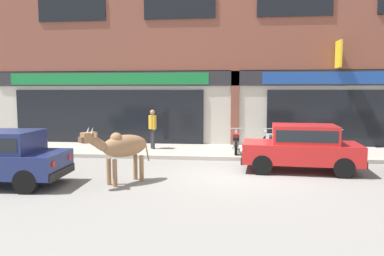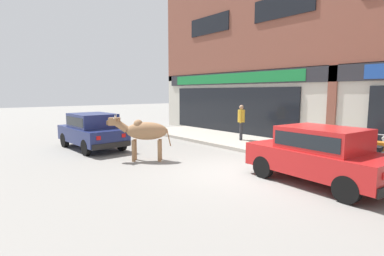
{
  "view_description": "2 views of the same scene",
  "coord_description": "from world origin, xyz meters",
  "px_view_note": "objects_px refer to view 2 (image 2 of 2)",
  "views": [
    {
      "loc": [
        -0.02,
        -11.06,
        2.49
      ],
      "look_at": [
        -1.39,
        1.0,
        1.29
      ],
      "focal_mm": 35.0,
      "sensor_mm": 36.0,
      "label": 1
    },
    {
      "loc": [
        5.8,
        -6.43,
        2.33
      ],
      "look_at": [
        -3.41,
        1.0,
        0.9
      ],
      "focal_mm": 28.0,
      "sensor_mm": 36.0,
      "label": 2
    }
  ],
  "objects_px": {
    "car_1": "(319,153)",
    "motorcycle_2": "(379,153)",
    "car_2": "(92,129)",
    "motorcycle_0": "(303,142)",
    "cow": "(144,131)",
    "motorcycle_1": "(342,148)",
    "pedestrian": "(241,118)"
  },
  "relations": [
    {
      "from": "car_1",
      "to": "motorcycle_2",
      "type": "bearing_deg",
      "value": 80.77
    },
    {
      "from": "motorcycle_0",
      "to": "motorcycle_1",
      "type": "xyz_separation_m",
      "value": [
        1.35,
        0.05,
        0.0
      ]
    },
    {
      "from": "car_1",
      "to": "motorcycle_1",
      "type": "bearing_deg",
      "value": 103.78
    },
    {
      "from": "motorcycle_0",
      "to": "motorcycle_2",
      "type": "bearing_deg",
      "value": 0.6
    },
    {
      "from": "car_1",
      "to": "motorcycle_2",
      "type": "xyz_separation_m",
      "value": [
        0.43,
        2.68,
        -0.29
      ]
    },
    {
      "from": "motorcycle_0",
      "to": "motorcycle_1",
      "type": "distance_m",
      "value": 1.35
    },
    {
      "from": "motorcycle_0",
      "to": "motorcycle_2",
      "type": "height_order",
      "value": "same"
    },
    {
      "from": "motorcycle_1",
      "to": "motorcycle_2",
      "type": "xyz_separation_m",
      "value": [
        1.1,
        -0.02,
        0.0
      ]
    },
    {
      "from": "motorcycle_1",
      "to": "pedestrian",
      "type": "height_order",
      "value": "pedestrian"
    },
    {
      "from": "motorcycle_2",
      "to": "motorcycle_1",
      "type": "bearing_deg",
      "value": 178.79
    },
    {
      "from": "car_2",
      "to": "car_1",
      "type": "bearing_deg",
      "value": 18.23
    },
    {
      "from": "car_1",
      "to": "car_2",
      "type": "distance_m",
      "value": 8.68
    },
    {
      "from": "car_2",
      "to": "motorcycle_0",
      "type": "xyz_separation_m",
      "value": [
        6.23,
        5.36,
        -0.29
      ]
    },
    {
      "from": "motorcycle_0",
      "to": "motorcycle_2",
      "type": "relative_size",
      "value": 1.01
    },
    {
      "from": "cow",
      "to": "pedestrian",
      "type": "height_order",
      "value": "pedestrian"
    },
    {
      "from": "motorcycle_1",
      "to": "motorcycle_2",
      "type": "bearing_deg",
      "value": -1.21
    },
    {
      "from": "car_1",
      "to": "motorcycle_1",
      "type": "xyz_separation_m",
      "value": [
        -0.66,
        2.7,
        -0.29
      ]
    },
    {
      "from": "motorcycle_0",
      "to": "pedestrian",
      "type": "bearing_deg",
      "value": 172.29
    },
    {
      "from": "cow",
      "to": "motorcycle_0",
      "type": "height_order",
      "value": "cow"
    },
    {
      "from": "car_2",
      "to": "motorcycle_2",
      "type": "relative_size",
      "value": 2.04
    },
    {
      "from": "motorcycle_0",
      "to": "pedestrian",
      "type": "xyz_separation_m",
      "value": [
        -3.39,
        0.46,
        0.6
      ]
    },
    {
      "from": "motorcycle_2",
      "to": "pedestrian",
      "type": "relative_size",
      "value": 1.12
    },
    {
      "from": "pedestrian",
      "to": "car_2",
      "type": "bearing_deg",
      "value": -116.05
    },
    {
      "from": "motorcycle_0",
      "to": "motorcycle_1",
      "type": "relative_size",
      "value": 1.02
    },
    {
      "from": "cow",
      "to": "motorcycle_2",
      "type": "xyz_separation_m",
      "value": [
        5.5,
        4.8,
        -0.48
      ]
    },
    {
      "from": "car_1",
      "to": "pedestrian",
      "type": "relative_size",
      "value": 2.32
    },
    {
      "from": "car_1",
      "to": "car_2",
      "type": "height_order",
      "value": "same"
    },
    {
      "from": "car_2",
      "to": "cow",
      "type": "bearing_deg",
      "value": 10.5
    },
    {
      "from": "car_1",
      "to": "motorcycle_2",
      "type": "distance_m",
      "value": 2.73
    },
    {
      "from": "car_2",
      "to": "motorcycle_2",
      "type": "xyz_separation_m",
      "value": [
        8.68,
        5.39,
        -0.29
      ]
    },
    {
      "from": "motorcycle_2",
      "to": "car_2",
      "type": "bearing_deg",
      "value": -148.15
    },
    {
      "from": "cow",
      "to": "motorcycle_0",
      "type": "bearing_deg",
      "value": 57.36
    }
  ]
}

